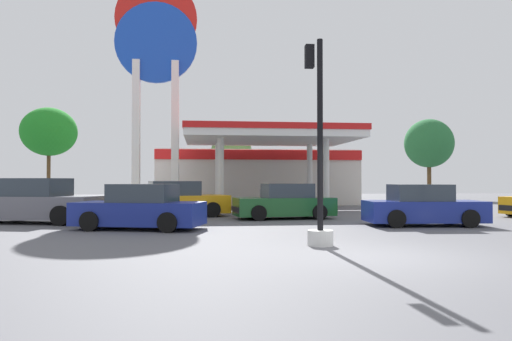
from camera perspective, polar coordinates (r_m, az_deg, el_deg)
The scene contains 12 objects.
ground_plane at distance 10.50m, azimuth 14.71°, elevation -9.77°, with size 90.00×90.00×0.00m, color #56565B.
gas_station at distance 31.57m, azimuth 0.10°, elevation -0.30°, with size 12.81×12.79×4.32m.
station_pole_sign at distance 27.78m, azimuth -11.70°, elevation 12.61°, with size 4.47×0.56×12.73m.
car_0 at distance 21.24m, azimuth -9.26°, elevation -3.52°, with size 4.59×2.71×1.54m.
car_1 at distance 17.83m, azimuth 19.09°, elevation -4.08°, with size 4.13×2.08×1.43m.
car_2 at distance 19.90m, azimuth 3.37°, elevation -3.82°, with size 4.18×2.16×1.44m.
car_3 at distance 19.68m, azimuth -24.31°, elevation -3.47°, with size 4.95×3.03×1.65m.
car_5 at distance 16.05m, azimuth -13.54°, elevation -4.41°, with size 4.38×2.74×1.46m.
traffic_signal_1 at distance 11.79m, azimuth 7.41°, elevation -1.09°, with size 0.64×0.67×5.01m.
tree_0 at distance 39.25m, azimuth -23.21°, elevation 4.20°, with size 4.06×4.06×6.98m.
tree_1 at distance 38.89m, azimuth -2.92°, elevation 2.17°, with size 3.27×3.27×5.46m.
tree_2 at distance 43.84m, azimuth 19.71°, elevation 3.02°, with size 4.10×4.10×6.79m.
Camera 1 is at (-3.76, -9.68, 1.58)m, focal length 33.94 mm.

